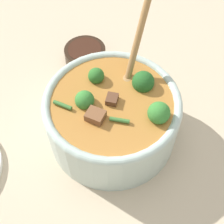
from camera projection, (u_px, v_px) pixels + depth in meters
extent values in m
plane|color=#C6B293|center=(112.00, 133.00, 0.63)|extent=(4.00, 4.00, 0.00)
cylinder|color=#B2C6BC|center=(112.00, 118.00, 0.59)|extent=(0.25, 0.25, 0.10)
torus|color=#B2C6BC|center=(112.00, 102.00, 0.55)|extent=(0.25, 0.25, 0.02)
cylinder|color=#B27533|center=(112.00, 112.00, 0.57)|extent=(0.22, 0.22, 0.07)
sphere|color=#2D6B28|center=(96.00, 76.00, 0.57)|extent=(0.03, 0.03, 0.03)
cylinder|color=#6B9956|center=(97.00, 84.00, 0.59)|extent=(0.01, 0.01, 0.01)
sphere|color=#387F33|center=(85.00, 100.00, 0.54)|extent=(0.03, 0.03, 0.03)
cylinder|color=#6B9956|center=(86.00, 109.00, 0.56)|extent=(0.01, 0.01, 0.02)
sphere|color=#387F33|center=(159.00, 113.00, 0.52)|extent=(0.04, 0.04, 0.04)
cylinder|color=#6B9956|center=(157.00, 122.00, 0.54)|extent=(0.01, 0.01, 0.02)
sphere|color=#235B23|center=(143.00, 82.00, 0.56)|extent=(0.04, 0.04, 0.04)
cylinder|color=#6B9956|center=(142.00, 92.00, 0.59)|extent=(0.01, 0.01, 0.02)
cube|color=brown|center=(111.00, 98.00, 0.55)|extent=(0.02, 0.02, 0.02)
cube|color=brown|center=(96.00, 117.00, 0.52)|extent=(0.03, 0.03, 0.02)
cylinder|color=#3D7533|center=(63.00, 105.00, 0.54)|extent=(0.01, 0.04, 0.01)
cylinder|color=#3D7533|center=(120.00, 120.00, 0.52)|extent=(0.01, 0.03, 0.01)
ellipsoid|color=#A87A47|center=(127.00, 80.00, 0.58)|extent=(0.04, 0.03, 0.01)
cylinder|color=#A87A47|center=(141.00, 28.00, 0.53)|extent=(0.10, 0.03, 0.18)
cylinder|color=black|center=(85.00, 55.00, 0.73)|extent=(0.10, 0.10, 0.04)
cylinder|color=#381E14|center=(85.00, 51.00, 0.72)|extent=(0.08, 0.08, 0.01)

